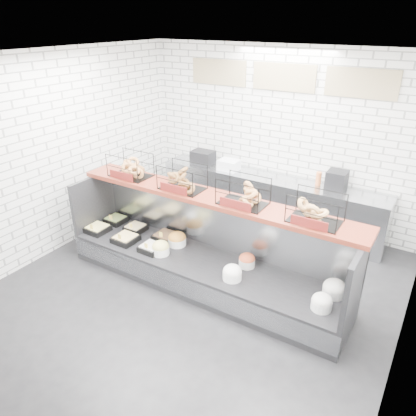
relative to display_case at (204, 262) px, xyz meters
The scene contains 5 objects.
ground 0.48m from the display_case, 88.40° to the right, with size 5.50×5.50×0.00m, color black.
room_shell 1.75m from the display_case, 87.85° to the left, with size 5.02×5.51×3.01m.
display_case is the anchor object (origin of this frame).
bagel_shelf 1.06m from the display_case, 87.41° to the left, with size 4.10×0.50×0.40m.
prep_counter 2.09m from the display_case, 89.99° to the left, with size 4.00×0.60×1.20m.
Camera 1 is at (2.52, -3.61, 3.39)m, focal length 35.00 mm.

